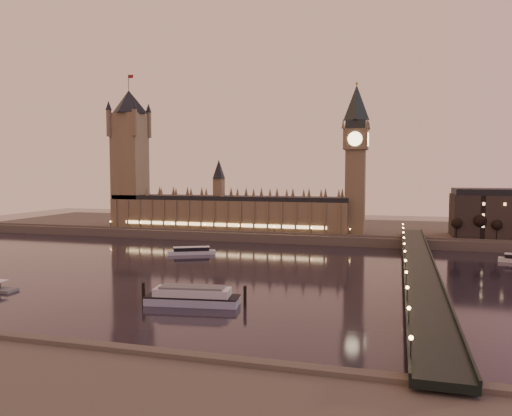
# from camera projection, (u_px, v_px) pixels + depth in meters

# --- Properties ---
(ground) EXTENTS (700.00, 700.00, 0.00)m
(ground) POSITION_uv_depth(u_px,v_px,m) (222.00, 271.00, 245.00)
(ground) COLOR black
(ground) RESTS_ON ground
(far_embankment) EXTENTS (560.00, 130.00, 6.00)m
(far_embankment) POSITION_uv_depth(u_px,v_px,m) (329.00, 230.00, 394.72)
(far_embankment) COLOR #423D35
(far_embankment) RESTS_ON ground
(palace_of_westminster) EXTENTS (180.00, 26.62, 52.00)m
(palace_of_westminster) POSITION_uv_depth(u_px,v_px,m) (226.00, 209.00, 370.47)
(palace_of_westminster) COLOR brown
(palace_of_westminster) RESTS_ON ground
(victoria_tower) EXTENTS (31.68, 31.68, 118.00)m
(victoria_tower) POSITION_uv_depth(u_px,v_px,m) (130.00, 150.00, 389.28)
(victoria_tower) COLOR brown
(victoria_tower) RESTS_ON ground
(big_ben) EXTENTS (17.68, 17.68, 104.00)m
(big_ben) POSITION_uv_depth(u_px,v_px,m) (356.00, 150.00, 341.55)
(big_ben) COLOR brown
(big_ben) RESTS_ON ground
(westminster_bridge) EXTENTS (13.20, 260.00, 15.30)m
(westminster_bridge) POSITION_uv_depth(u_px,v_px,m) (418.00, 270.00, 219.41)
(westminster_bridge) COLOR black
(westminster_bridge) RESTS_ON ground
(bare_tree_0) EXTENTS (6.88, 6.88, 13.98)m
(bare_tree_0) POSITION_uv_depth(u_px,v_px,m) (455.00, 223.00, 315.97)
(bare_tree_0) COLOR black
(bare_tree_0) RESTS_ON ground
(bare_tree_1) EXTENTS (6.88, 6.88, 13.98)m
(bare_tree_1) POSITION_uv_depth(u_px,v_px,m) (477.00, 224.00, 312.42)
(bare_tree_1) COLOR black
(bare_tree_1) RESTS_ON ground
(bare_tree_2) EXTENTS (6.88, 6.88, 13.98)m
(bare_tree_2) POSITION_uv_depth(u_px,v_px,m) (500.00, 224.00, 308.88)
(bare_tree_2) COLOR black
(bare_tree_2) RESTS_ON ground
(cruise_boat_a) EXTENTS (28.01, 17.88, 4.51)m
(cruise_boat_a) POSITION_uv_depth(u_px,v_px,m) (191.00, 251.00, 296.02)
(cruise_boat_a) COLOR silver
(cruise_boat_a) RESTS_ON ground
(moored_barge) EXTENTS (39.52, 14.34, 7.31)m
(moored_barge) POSITION_uv_depth(u_px,v_px,m) (192.00, 296.00, 183.62)
(moored_barge) COLOR #99A4C3
(moored_barge) RESTS_ON ground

